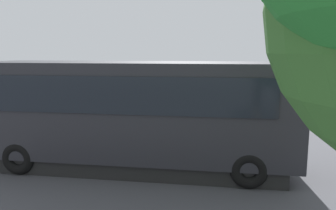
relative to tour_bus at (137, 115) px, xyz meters
name	(u,v)px	position (x,y,z in m)	size (l,w,h in m)	color
ground_plane	(191,128)	(-1.51, -5.48, -1.64)	(80.00, 80.00, 0.00)	#424247
tour_bus	(137,115)	(0.00, 0.00, 0.00)	(9.47, 3.05, 3.25)	#26262B
spectator_far_left	(231,118)	(-3.09, -2.69, -0.55)	(0.58, 0.33, 1.82)	#473823
spectator_left	(196,118)	(-1.78, -2.58, -0.57)	(0.58, 0.36, 1.79)	black
spectator_centre	(160,118)	(-0.35, -2.93, -0.65)	(0.58, 0.38, 1.67)	#473823
spectator_right	(127,118)	(0.95, -2.85, -0.66)	(0.57, 0.32, 1.66)	black
spectator_far_right	(99,118)	(2.01, -2.63, -0.63)	(0.57, 0.31, 1.71)	#473823
parked_motorcycle_silver	(80,135)	(2.52, -1.94, -1.16)	(2.04, 0.67, 0.99)	black
stunt_motorcycle	(179,96)	(-0.75, -8.86, -0.58)	(1.74, 1.03, 1.94)	black
traffic_cone	(221,109)	(-3.14, -9.18, -1.34)	(0.34, 0.34, 0.63)	orange
bay_line_a	(269,130)	(-5.11, -5.50, -1.64)	(0.26, 4.13, 0.01)	white
bay_line_b	(209,129)	(-2.33, -5.50, -1.64)	(0.27, 4.18, 0.01)	white
bay_line_c	(150,127)	(0.45, -5.50, -1.64)	(0.24, 3.52, 0.01)	white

